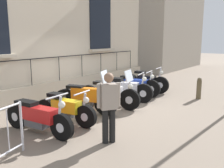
{
  "coord_description": "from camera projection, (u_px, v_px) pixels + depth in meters",
  "views": [
    {
      "loc": [
        5.27,
        -6.26,
        2.32
      ],
      "look_at": [
        0.46,
        0.0,
        0.8
      ],
      "focal_mm": 39.55,
      "sensor_mm": 36.0,
      "label": 1
    }
  ],
  "objects": [
    {
      "name": "ground_plane",
      "position": [
        101.0,
        105.0,
        8.46
      ],
      "size": [
        60.0,
        60.0,
        0.0
      ],
      "primitive_type": "plane",
      "color": "gray"
    },
    {
      "name": "building_facade",
      "position": [
        49.0,
        2.0,
        9.28
      ],
      "size": [
        0.82,
        11.91,
        7.44
      ],
      "color": "beige",
      "rests_on": "ground_plane"
    },
    {
      "name": "motorcycle_red",
      "position": [
        38.0,
        117.0,
        5.92
      ],
      "size": [
        2.15,
        0.69,
        1.04
      ],
      "color": "black",
      "rests_on": "ground_plane"
    },
    {
      "name": "motorcycle_yellow",
      "position": [
        65.0,
        109.0,
        6.62
      ],
      "size": [
        1.94,
        0.67,
        0.94
      ],
      "color": "black",
      "rests_on": "ground_plane"
    },
    {
      "name": "motorcycle_orange",
      "position": [
        86.0,
        99.0,
        7.52
      ],
      "size": [
        2.01,
        0.89,
        1.34
      ],
      "color": "black",
      "rests_on": "ground_plane"
    },
    {
      "name": "motorcycle_white",
      "position": [
        109.0,
        94.0,
        8.12
      ],
      "size": [
        2.18,
        0.72,
        1.29
      ],
      "color": "black",
      "rests_on": "ground_plane"
    },
    {
      "name": "motorcycle_silver",
      "position": [
        124.0,
        89.0,
        9.0
      ],
      "size": [
        2.14,
        0.87,
        1.06
      ],
      "color": "black",
      "rests_on": "ground_plane"
    },
    {
      "name": "motorcycle_blue",
      "position": [
        135.0,
        85.0,
        9.72
      ],
      "size": [
        2.03,
        0.72,
        1.02
      ],
      "color": "black",
      "rests_on": "ground_plane"
    },
    {
      "name": "motorcycle_black",
      "position": [
        146.0,
        82.0,
        10.46
      ],
      "size": [
        2.02,
        0.64,
        1.07
      ],
      "color": "black",
      "rests_on": "ground_plane"
    },
    {
      "name": "bollard",
      "position": [
        199.0,
        88.0,
        9.27
      ],
      "size": [
        0.18,
        0.18,
        0.82
      ],
      "color": "brown",
      "rests_on": "ground_plane"
    },
    {
      "name": "pedestrian_standing",
      "position": [
        109.0,
        104.0,
        5.34
      ],
      "size": [
        0.38,
        0.46,
        1.57
      ],
      "color": "black",
      "rests_on": "ground_plane"
    },
    {
      "name": "distant_building",
      "position": [
        156.0,
        15.0,
        18.64
      ],
      "size": [
        4.85,
        7.13,
        7.85
      ],
      "color": "#9E9384",
      "rests_on": "ground_plane"
    }
  ]
}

